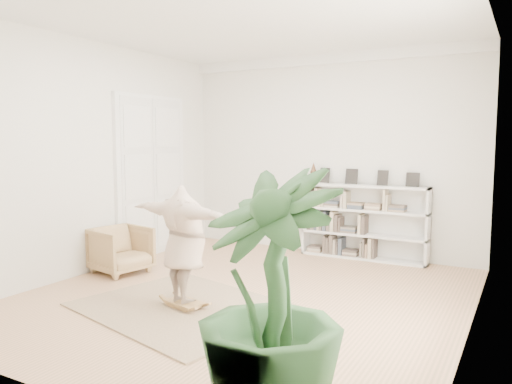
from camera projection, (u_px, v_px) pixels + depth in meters
floor at (246, 296)px, 6.66m from camera, size 6.00×6.00×0.00m
room_shell at (328, 59)px, 8.86m from camera, size 6.00×6.00×6.00m
doors at (152, 178)px, 8.95m from camera, size 0.09×1.78×2.92m
bookshelf at (363, 223)px, 8.70m from camera, size 2.20×0.35×1.64m
armchair at (121, 250)px, 7.79m from camera, size 0.94×0.92×0.73m
rug at (185, 307)px, 6.17m from camera, size 2.91×2.55×0.02m
rocker_board at (185, 303)px, 6.17m from camera, size 0.54×0.40×0.10m
person at (184, 241)px, 6.09m from camera, size 1.84×0.90×1.45m
houseplant at (270, 300)px, 3.55m from camera, size 1.34×1.34×1.88m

